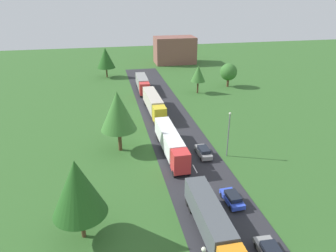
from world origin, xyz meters
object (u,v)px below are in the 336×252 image
(truck_lead, at_px, (213,224))
(truck_second, at_px, (171,142))
(tree_birch, at_px, (198,74))
(tree_elm, at_px, (77,188))
(truck_third, at_px, (154,103))
(truck_fourth, at_px, (142,83))
(tree_maple, at_px, (229,72))
(distant_building, at_px, (175,50))
(tree_ash, at_px, (106,58))
(car_third, at_px, (232,198))
(lamppost_second, at_px, (229,132))
(tree_oak, at_px, (118,111))
(car_fourth, at_px, (203,152))

(truck_lead, bearing_deg, truck_second, 90.87)
(tree_birch, distance_m, tree_elm, 53.60)
(truck_second, distance_m, truck_third, 18.51)
(truck_fourth, distance_m, tree_maple, 23.25)
(distant_building, bearing_deg, tree_ash, -148.19)
(truck_third, distance_m, truck_fourth, 16.51)
(truck_third, bearing_deg, tree_maple, 34.39)
(car_third, xyz_separation_m, tree_ash, (-13.37, 64.93, 4.97))
(truck_fourth, xyz_separation_m, lamppost_second, (8.54, -37.45, 2.11))
(car_third, relative_size, tree_elm, 0.44)
(tree_oak, xyz_separation_m, tree_birch, (21.42, 27.33, -1.89))
(truck_fourth, relative_size, tree_maple, 1.87)
(truck_third, xyz_separation_m, tree_ash, (-8.94, 32.37, 3.55))
(tree_oak, xyz_separation_m, distant_building, (23.54, 62.93, -2.33))
(truck_second, height_order, car_fourth, truck_second)
(truck_lead, height_order, tree_ash, tree_ash)
(tree_ash, relative_size, distant_building, 0.62)
(tree_oak, bearing_deg, tree_birch, 51.91)
(truck_lead, distance_m, car_fourth, 18.22)
(tree_maple, bearing_deg, tree_ash, 152.34)
(car_fourth, relative_size, lamppost_second, 0.59)
(car_third, relative_size, tree_birch, 0.58)
(lamppost_second, height_order, distant_building, distant_building)
(truck_second, distance_m, car_fourth, 5.38)
(car_fourth, xyz_separation_m, tree_maple, (18.33, 36.00, 3.17))
(tree_birch, height_order, distant_building, distant_building)
(truck_lead, bearing_deg, lamppost_second, 63.88)
(tree_birch, bearing_deg, distant_building, 86.59)
(truck_third, height_order, car_fourth, truck_third)
(truck_third, relative_size, car_third, 3.64)
(tree_maple, xyz_separation_m, tree_ash, (-31.85, 16.69, 1.76))
(truck_fourth, xyz_separation_m, tree_elm, (-13.14, -51.15, 4.18))
(car_fourth, bearing_deg, truck_second, 159.75)
(lamppost_second, xyz_separation_m, tree_ash, (-17.23, 53.31, 1.59))
(car_fourth, height_order, lamppost_second, lamppost_second)
(truck_second, relative_size, tree_birch, 2.08)
(lamppost_second, relative_size, tree_maple, 1.18)
(car_fourth, bearing_deg, distant_building, 80.96)
(truck_second, xyz_separation_m, truck_third, (0.32, 18.51, 0.10))
(lamppost_second, height_order, tree_ash, tree_ash)
(tree_elm, bearing_deg, lamppost_second, 32.30)
(tree_ash, height_order, distant_building, distant_building)
(car_fourth, height_order, tree_ash, tree_ash)
(tree_oak, xyz_separation_m, tree_maple, (31.08, 31.15, -2.86))
(truck_third, bearing_deg, car_third, -82.26)
(truck_second, height_order, car_third, truck_second)
(car_fourth, height_order, tree_maple, tree_maple)
(car_fourth, height_order, tree_birch, tree_birch)
(truck_lead, relative_size, tree_maple, 2.21)
(tree_elm, height_order, distant_building, tree_elm)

